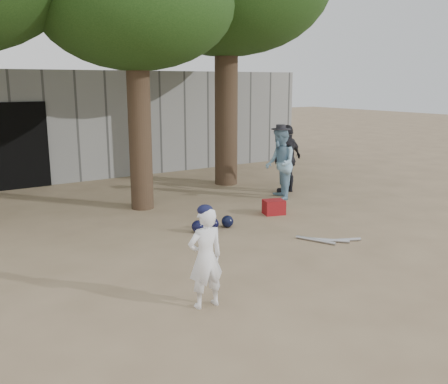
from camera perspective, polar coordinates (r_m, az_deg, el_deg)
ground at (r=7.23m, az=0.44°, el=-9.39°), size 70.00×70.00×0.00m
boy_player at (r=6.05m, az=-2.12°, el=-7.54°), size 0.47×0.33×1.25m
spectator_blue at (r=11.61m, az=6.41°, el=3.21°), size 0.94×1.02×1.67m
spectator_dark at (r=12.38m, az=7.29°, el=3.78°), size 1.05×0.63×1.67m
red_bag at (r=10.40m, az=5.72°, el=-1.73°), size 0.50×0.43×0.30m
back_building at (r=16.37m, az=-20.47°, el=7.55°), size 16.00×5.24×3.00m
helmet_row at (r=9.27m, az=-1.29°, el=-3.66°), size 0.87×0.25×0.23m
bat_pile at (r=8.81m, az=11.81°, el=-5.41°), size 0.87×0.76×0.06m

